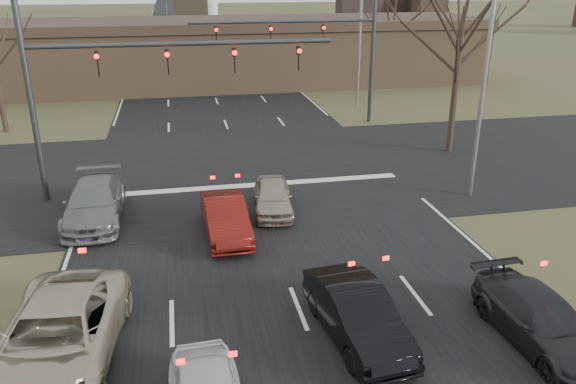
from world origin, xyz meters
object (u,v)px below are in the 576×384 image
at_px(car_grey_ahead, 94,202).
at_px(mast_arm_far, 328,42).
at_px(car_silver_suv, 57,338).
at_px(car_silver_ahead, 273,197).
at_px(streetlight_right_far, 358,25).
at_px(car_black_hatch, 357,314).
at_px(building, 232,52).
at_px(mast_arm_near, 115,75).
at_px(car_charcoal_sedan, 541,320).
at_px(car_red_ahead, 225,218).
at_px(streetlight_right_near, 482,62).

bearing_deg(car_grey_ahead, mast_arm_far, 44.96).
height_order(car_silver_suv, car_silver_ahead, car_silver_suv).
distance_m(mast_arm_far, car_grey_ahead, 18.16).
height_order(streetlight_right_far, car_grey_ahead, streetlight_right_far).
bearing_deg(car_silver_ahead, mast_arm_far, 73.89).
bearing_deg(car_black_hatch, streetlight_right_far, 65.98).
height_order(building, car_silver_suv, building).
xyz_separation_m(building, car_silver_suv, (-8.10, -36.27, -1.86)).
xyz_separation_m(streetlight_right_far, car_silver_ahead, (-8.82, -17.03, -4.96)).
xyz_separation_m(building, car_black_hatch, (-0.83, -36.59, -1.96)).
xyz_separation_m(mast_arm_far, streetlight_right_far, (3.14, 4.00, 0.57)).
relative_size(mast_arm_near, streetlight_right_far, 1.21).
bearing_deg(mast_arm_near, mast_arm_far, 41.22).
bearing_deg(car_charcoal_sedan, car_silver_ahead, 115.56).
bearing_deg(car_charcoal_sedan, car_red_ahead, 129.89).
distance_m(car_silver_suv, car_red_ahead, 7.90).
distance_m(building, car_red_ahead, 30.10).
bearing_deg(streetlight_right_far, car_charcoal_sedan, -97.78).
bearing_deg(car_black_hatch, car_silver_ahead, 88.14).
distance_m(streetlight_right_far, car_silver_suv, 29.99).
bearing_deg(car_silver_suv, building, 82.77).
height_order(car_silver_suv, car_charcoal_sedan, car_silver_suv).
xyz_separation_m(mast_arm_far, streetlight_right_near, (2.64, -13.00, 0.57)).
bearing_deg(car_red_ahead, streetlight_right_near, 7.85).
height_order(car_grey_ahead, car_red_ahead, car_grey_ahead).
bearing_deg(car_red_ahead, mast_arm_near, 125.33).
relative_size(streetlight_right_near, car_black_hatch, 2.34).
distance_m(streetlight_right_far, car_grey_ahead, 23.22).
distance_m(streetlight_right_far, car_charcoal_sedan, 27.37).
height_order(streetlight_right_near, car_grey_ahead, streetlight_right_near).
height_order(mast_arm_far, car_grey_ahead, mast_arm_far).
bearing_deg(streetlight_right_near, car_silver_suv, -151.01).
bearing_deg(streetlight_right_near, building, 103.69).
bearing_deg(building, car_silver_ahead, -93.06).
bearing_deg(building, mast_arm_near, -106.13).
distance_m(mast_arm_near, car_red_ahead, 7.50).
bearing_deg(car_grey_ahead, car_red_ahead, -26.26).
xyz_separation_m(mast_arm_near, car_grey_ahead, (-1.04, -2.50, -4.34)).
xyz_separation_m(building, mast_arm_far, (4.18, -15.00, 2.35)).
xyz_separation_m(mast_arm_far, car_black_hatch, (-5.01, -21.59, -4.31)).
xyz_separation_m(mast_arm_far, car_silver_suv, (-12.29, -21.27, -4.22)).
bearing_deg(car_grey_ahead, building, 73.11).
distance_m(streetlight_right_far, car_red_ahead, 22.28).
distance_m(mast_arm_near, car_black_hatch, 13.94).
bearing_deg(car_silver_ahead, car_red_ahead, -131.11).
distance_m(mast_arm_far, car_silver_suv, 24.92).
xyz_separation_m(building, streetlight_right_near, (6.82, -28.00, 2.92)).
relative_size(building, car_black_hatch, 9.92).
bearing_deg(mast_arm_near, car_black_hatch, -61.09).
bearing_deg(mast_arm_near, building, 73.87).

